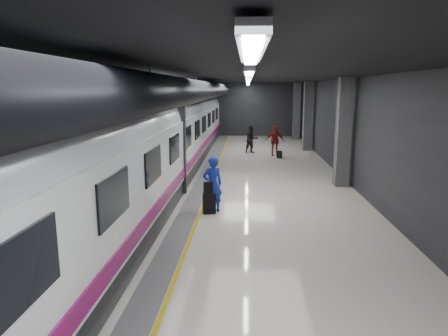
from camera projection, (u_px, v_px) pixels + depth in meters
name	position (u px, v px, depth m)	size (l,w,h in m)	color
ground	(231.00, 196.00, 15.24)	(40.00, 40.00, 0.00)	white
platform_hall	(225.00, 102.00, 15.50)	(10.02, 40.02, 4.51)	black
train	(146.00, 142.00, 15.02)	(3.05, 38.00, 4.05)	black
traveler_main	(213.00, 184.00, 13.17)	(0.68, 0.45, 1.86)	#181CB6
suitcase_main	(209.00, 203.00, 13.11)	(0.41, 0.26, 0.67)	black
shoulder_bag	(208.00, 188.00, 12.97)	(0.29, 0.16, 0.39)	black
traveler_far_a	(251.00, 140.00, 25.29)	(0.84, 0.66, 1.73)	black
traveler_far_b	(275.00, 141.00, 24.31)	(1.09, 0.45, 1.85)	maroon
suitcase_far	(280.00, 154.00, 23.53)	(0.30, 0.20, 0.45)	black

